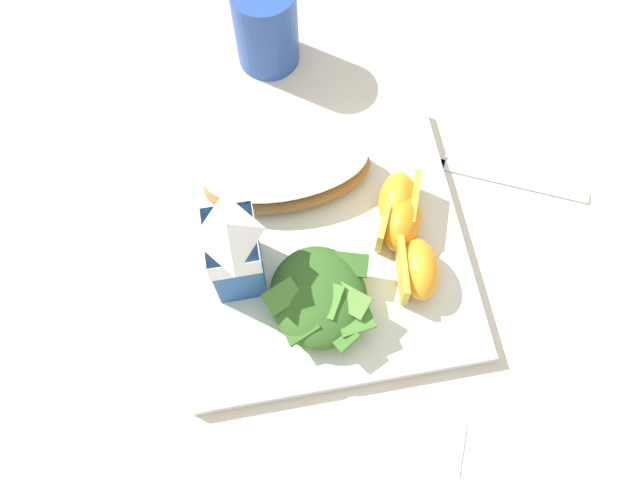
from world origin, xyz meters
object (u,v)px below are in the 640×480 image
(cheesy_pizza_bread, at_px, (288,173))
(milk_carton, at_px, (233,248))
(orange_wedge_middle, at_px, (400,222))
(paper_napkin, at_px, (396,471))
(green_salad_pile, at_px, (319,297))
(drinking_blue_cup, at_px, (266,26))
(orange_wedge_rear, at_px, (399,201))
(white_plate, at_px, (320,247))
(metal_fork, at_px, (483,174))
(orange_wedge_front, at_px, (417,269))

(cheesy_pizza_bread, relative_size, milk_carton, 1.58)
(orange_wedge_middle, distance_m, paper_napkin, 0.23)
(green_salad_pile, bearing_deg, milk_carton, 56.49)
(paper_napkin, distance_m, drinking_blue_cup, 0.47)
(green_salad_pile, height_order, orange_wedge_rear, green_salad_pile)
(white_plate, distance_m, metal_fork, 0.19)
(cheesy_pizza_bread, height_order, orange_wedge_middle, orange_wedge_middle)
(cheesy_pizza_bread, xyz_separation_m, green_salad_pile, (-0.13, -0.01, 0.00))
(white_plate, distance_m, green_salad_pile, 0.07)
(cheesy_pizza_bread, xyz_separation_m, orange_wedge_middle, (-0.07, -0.10, 0.00))
(orange_wedge_middle, bearing_deg, green_salad_pile, 124.01)
(metal_fork, bearing_deg, paper_napkin, 150.19)
(green_salad_pile, height_order, milk_carton, milk_carton)
(orange_wedge_front, bearing_deg, green_salad_pile, 96.57)
(orange_wedge_middle, bearing_deg, drinking_blue_cup, 20.66)
(milk_carton, xyz_separation_m, orange_wedge_rear, (0.04, -0.16, -0.04))
(white_plate, height_order, orange_wedge_front, orange_wedge_front)
(green_salad_pile, height_order, paper_napkin, green_salad_pile)
(cheesy_pizza_bread, height_order, drinking_blue_cup, drinking_blue_cup)
(orange_wedge_middle, xyz_separation_m, metal_fork, (0.05, -0.11, -0.03))
(orange_wedge_rear, bearing_deg, metal_fork, -73.11)
(white_plate, relative_size, orange_wedge_middle, 4.02)
(orange_wedge_front, height_order, drinking_blue_cup, drinking_blue_cup)
(orange_wedge_front, distance_m, metal_fork, 0.15)
(white_plate, xyz_separation_m, green_salad_pile, (-0.06, 0.01, 0.03))
(metal_fork, bearing_deg, orange_wedge_middle, 117.01)
(cheesy_pizza_bread, bearing_deg, metal_fork, -95.35)
(drinking_blue_cup, bearing_deg, metal_fork, -134.05)
(metal_fork, bearing_deg, orange_wedge_front, 135.83)
(orange_wedge_front, xyz_separation_m, orange_wedge_middle, (0.05, 0.01, 0.00))
(cheesy_pizza_bread, height_order, paper_napkin, cheesy_pizza_bread)
(paper_napkin, relative_size, drinking_blue_cup, 1.08)
(milk_carton, bearing_deg, cheesy_pizza_bread, -34.19)
(white_plate, relative_size, orange_wedge_front, 4.38)
(milk_carton, distance_m, paper_napkin, 0.24)
(white_plate, distance_m, orange_wedge_rear, 0.09)
(orange_wedge_middle, relative_size, drinking_blue_cup, 0.68)
(orange_wedge_rear, xyz_separation_m, drinking_blue_cup, (0.22, 0.10, 0.01))
(cheesy_pizza_bread, distance_m, orange_wedge_front, 0.16)
(milk_carton, bearing_deg, orange_wedge_middle, -84.32)
(orange_wedge_middle, bearing_deg, paper_napkin, 167.16)
(cheesy_pizza_bread, bearing_deg, drinking_blue_cup, -1.49)
(cheesy_pizza_bread, height_order, milk_carton, milk_carton)
(white_plate, height_order, orange_wedge_middle, orange_wedge_middle)
(green_salad_pile, xyz_separation_m, paper_napkin, (-0.16, -0.04, -0.03))
(green_salad_pile, relative_size, metal_fork, 0.60)
(white_plate, distance_m, paper_napkin, 0.22)
(white_plate, xyz_separation_m, orange_wedge_middle, (0.00, -0.08, 0.03))
(milk_carton, relative_size, orange_wedge_front, 1.72)
(cheesy_pizza_bread, distance_m, metal_fork, 0.21)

